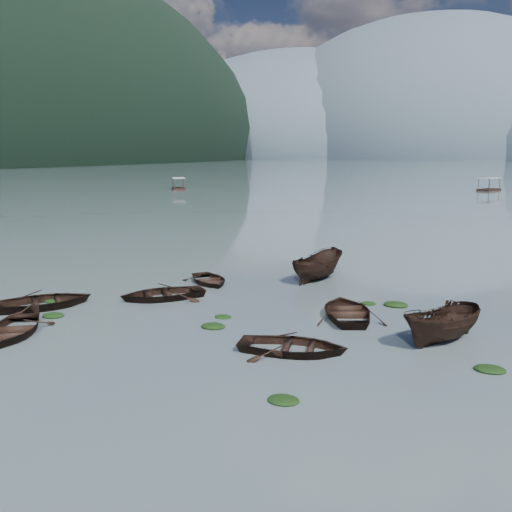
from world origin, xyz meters
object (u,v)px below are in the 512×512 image
(pontoon_centre, at_px, (489,191))
(rowboat_0, at_px, (12,335))
(rowboat_3, at_px, (347,317))
(pontoon_left, at_px, (179,190))

(pontoon_centre, bearing_deg, rowboat_0, -79.06)
(rowboat_3, relative_size, pontoon_centre, 0.70)
(pontoon_left, xyz_separation_m, pontoon_centre, (62.91, 20.30, 0.00))
(rowboat_0, height_order, pontoon_left, pontoon_left)
(rowboat_0, distance_m, pontoon_left, 100.84)
(rowboat_3, distance_m, pontoon_centre, 104.29)
(rowboat_0, xyz_separation_m, pontoon_centre, (21.02, 112.03, 0.00))
(rowboat_0, relative_size, rowboat_3, 0.93)
(pontoon_left, height_order, pontoon_centre, pontoon_centre)
(pontoon_centre, bearing_deg, pontoon_left, -140.55)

